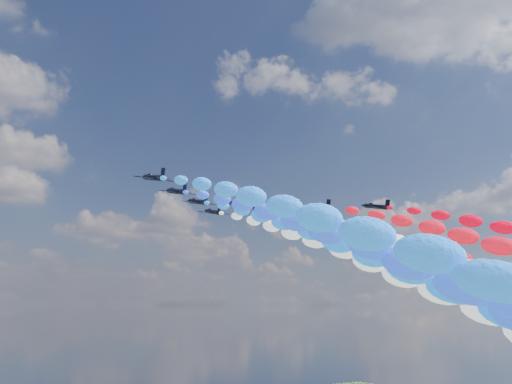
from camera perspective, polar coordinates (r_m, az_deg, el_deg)
jet_0 at (r=123.34m, az=-9.84°, el=1.38°), size 9.07×12.02×4.68m
trail_0 at (r=71.92m, az=8.44°, el=-5.09°), size 5.75×111.24×41.30m
jet_1 at (r=137.35m, az=-7.68°, el=0.07°), size 8.76×11.80×4.68m
trail_1 at (r=86.99m, az=8.80°, el=-6.06°), size 5.75×111.24×41.30m
jet_2 at (r=150.72m, az=-5.63°, el=-0.95°), size 8.88×11.89×4.68m
trail_2 at (r=101.44m, az=9.60°, el=-6.71°), size 5.75×111.24×41.30m
jet_3 at (r=152.87m, az=-1.62°, el=-1.14°), size 8.83×11.86×4.68m
trail_3 at (r=106.44m, az=14.94°, el=-6.68°), size 5.75×111.24×41.30m
jet_4 at (r=166.64m, az=-4.19°, el=-1.92°), size 9.02×11.98×4.68m
trail_4 at (r=118.03m, az=9.55°, el=-7.27°), size 5.75×111.24×41.30m
jet_5 at (r=161.03m, az=0.63°, el=-1.64°), size 8.95×11.94×4.68m
trail_5 at (r=116.09m, az=16.83°, el=-6.90°), size 5.75×111.24×41.30m
jet_6 at (r=157.96m, az=6.11°, el=-1.40°), size 8.59×11.68×4.68m
jet_7 at (r=160.50m, az=11.56°, el=-1.39°), size 8.74×11.79×4.68m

